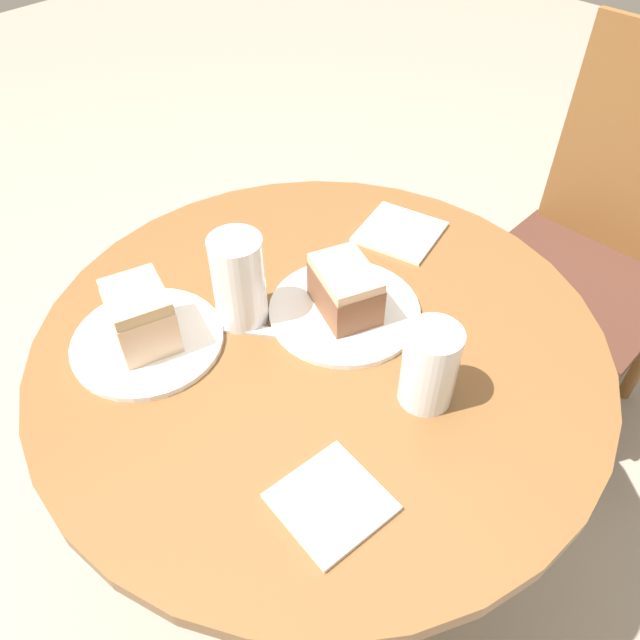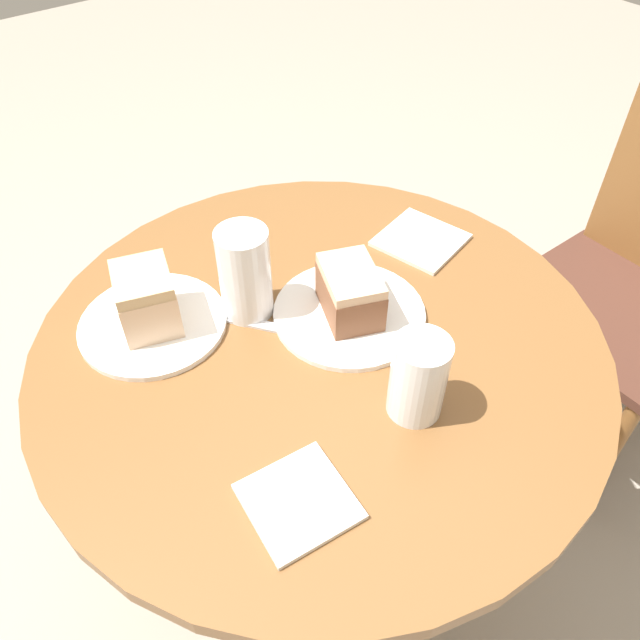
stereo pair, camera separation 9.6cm
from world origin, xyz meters
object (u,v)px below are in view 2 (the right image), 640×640
Objects in this scene: plate_near at (349,313)px; plate_far at (153,324)px; cake_slice_far at (146,299)px; glass_water at (418,381)px; cake_slice_near at (350,292)px; chair at (639,274)px; glass_lemonade at (245,278)px.

plate_near and plate_far have the same top height.
cake_slice_far reaches higher than plate_near.
glass_water is at bearing -13.74° from plate_near.
chair is at bearing 80.19° from cake_slice_near.
chair is 0.99m from glass_lemonade.
glass_water is (0.20, -0.05, 0.05)m from plate_near.
plate_near is 0.21m from glass_water.
glass_water reaches higher than cake_slice_far.
chair is 0.85m from cake_slice_near.
cake_slice_far is at bearing 90.00° from plate_far.
cake_slice_near is 0.17m from glass_lemonade.
plate_near is 0.32m from cake_slice_far.
cake_slice_near is at bearing 46.91° from glass_lemonade.
plate_far is 0.05m from cake_slice_far.
cake_slice_far is (0.00, 0.00, 0.05)m from plate_far.
glass_water is at bearing -84.92° from chair.
plate_far is 1.79× the size of glass_water.
plate_near is 0.18m from glass_lemonade.
plate_near is 1.96× the size of cake_slice_far.
cake_slice_near is 1.08× the size of glass_water.
glass_lemonade is (0.06, 0.14, 0.06)m from plate_far.
plate_near is at bearing -99.16° from chair.
cake_slice_far is at bearing -150.37° from glass_water.
plate_near is at bearing 166.26° from glass_water.
plate_far is 0.44m from glass_water.
cake_slice_far is 0.43m from glass_water.
plate_near is 1.05× the size of plate_far.
plate_far is 1.50× the size of glass_lemonade.
chair is at bearing 73.38° from cake_slice_far.
plate_far is at bearing -123.91° from plate_near.
glass_lemonade reaches higher than plate_near.
chair is at bearing 73.38° from plate_far.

